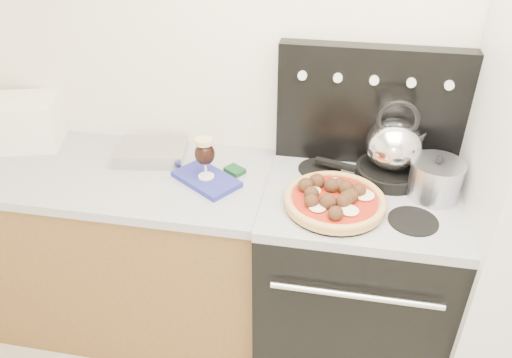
% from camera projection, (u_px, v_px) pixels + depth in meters
% --- Properties ---
extents(room_shell, '(3.52, 3.01, 2.52)m').
position_uv_depth(room_shell, '(340.00, 290.00, 1.05)').
color(room_shell, beige).
rests_on(room_shell, ground).
extents(base_cabinet, '(1.45, 0.60, 0.86)m').
position_uv_depth(base_cabinet, '(118.00, 251.00, 2.40)').
color(base_cabinet, brown).
rests_on(base_cabinet, ground).
extents(countertop, '(1.48, 0.63, 0.04)m').
position_uv_depth(countertop, '(103.00, 172.00, 2.16)').
color(countertop, '#B1B0B7').
rests_on(countertop, base_cabinet).
extents(stove_body, '(0.76, 0.65, 0.88)m').
position_uv_depth(stove_body, '(350.00, 283.00, 2.21)').
color(stove_body, black).
rests_on(stove_body, ground).
extents(cooktop, '(0.76, 0.65, 0.04)m').
position_uv_depth(cooktop, '(362.00, 198.00, 1.96)').
color(cooktop, '#ADADB2').
rests_on(cooktop, stove_body).
extents(backguard, '(0.76, 0.08, 0.50)m').
position_uv_depth(backguard, '(370.00, 106.00, 2.04)').
color(backguard, black).
rests_on(backguard, cooktop).
extents(toaster_oven, '(0.40, 0.34, 0.22)m').
position_uv_depth(toaster_oven, '(20.00, 122.00, 2.29)').
color(toaster_oven, white).
rests_on(toaster_oven, countertop).
extents(foil_sheet, '(0.33, 0.26, 0.06)m').
position_uv_depth(foil_sheet, '(152.00, 152.00, 2.21)').
color(foil_sheet, silver).
rests_on(foil_sheet, countertop).
extents(oven_mitt, '(0.32, 0.29, 0.02)m').
position_uv_depth(oven_mitt, '(206.00, 179.00, 2.05)').
color(oven_mitt, navy).
rests_on(oven_mitt, countertop).
extents(beer_glass, '(0.10, 0.10, 0.18)m').
position_uv_depth(beer_glass, '(205.00, 158.00, 2.00)').
color(beer_glass, black).
rests_on(beer_glass, oven_mitt).
extents(pizza_pan, '(0.41, 0.41, 0.01)m').
position_uv_depth(pizza_pan, '(334.00, 206.00, 1.87)').
color(pizza_pan, black).
rests_on(pizza_pan, cooktop).
extents(pizza, '(0.39, 0.39, 0.05)m').
position_uv_depth(pizza, '(335.00, 198.00, 1.85)').
color(pizza, gold).
rests_on(pizza, pizza_pan).
extents(skillet, '(0.34, 0.34, 0.05)m').
position_uv_depth(skillet, '(389.00, 172.00, 2.04)').
color(skillet, black).
rests_on(skillet, cooktop).
extents(tea_kettle, '(0.22, 0.22, 0.24)m').
position_uv_depth(tea_kettle, '(395.00, 141.00, 1.96)').
color(tea_kettle, white).
rests_on(tea_kettle, skillet).
extents(stock_pot, '(0.24, 0.24, 0.14)m').
position_uv_depth(stock_pot, '(435.00, 181.00, 1.90)').
color(stock_pot, '#B8B9C7').
rests_on(stock_pot, cooktop).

